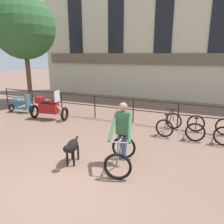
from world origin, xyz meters
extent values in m
plane|color=#7A5B4C|center=(0.00, 0.00, 0.00)|extent=(60.00, 60.00, 0.00)
cylinder|color=black|center=(-7.50, 5.20, 0.53)|extent=(0.05, 0.05, 1.05)
cylinder|color=black|center=(-5.62, 5.20, 0.53)|extent=(0.05, 0.05, 1.05)
cylinder|color=black|center=(-3.75, 5.20, 0.53)|extent=(0.05, 0.05, 1.05)
cylinder|color=black|center=(-1.88, 5.20, 0.53)|extent=(0.05, 0.05, 1.05)
cylinder|color=black|center=(0.00, 5.20, 0.53)|extent=(0.05, 0.05, 1.05)
cylinder|color=black|center=(1.88, 5.20, 0.53)|extent=(0.05, 0.05, 1.05)
cylinder|color=black|center=(0.00, 5.20, 1.02)|extent=(15.00, 0.04, 0.04)
cylinder|color=black|center=(0.00, 5.20, 0.58)|extent=(15.00, 0.04, 0.04)
cube|color=beige|center=(0.00, 11.00, 4.84)|extent=(18.00, 0.60, 9.68)
cube|color=brown|center=(0.00, 10.64, 2.60)|extent=(17.10, 0.12, 0.70)
cube|color=black|center=(-6.30, 10.67, 5.33)|extent=(1.10, 0.06, 5.42)
cube|color=black|center=(-3.15, 10.67, 5.33)|extent=(1.10, 0.06, 5.42)
cube|color=black|center=(0.00, 10.67, 5.33)|extent=(1.10, 0.06, 5.42)
cube|color=black|center=(3.15, 10.67, 5.33)|extent=(1.10, 0.06, 5.42)
torus|color=black|center=(1.10, 0.79, 0.34)|extent=(0.68, 0.23, 0.68)
torus|color=black|center=(0.84, 1.86, 0.34)|extent=(0.68, 0.23, 0.68)
cylinder|color=#9E998E|center=(1.00, 1.20, 0.58)|extent=(0.15, 0.49, 0.60)
cylinder|color=#9E998E|center=(0.92, 1.52, 0.54)|extent=(0.09, 0.23, 0.52)
cylinder|color=#9E998E|center=(0.97, 1.30, 0.83)|extent=(0.19, 0.65, 0.10)
cylinder|color=#9E998E|center=(0.89, 1.64, 0.31)|extent=(0.13, 0.44, 0.08)
cylinder|color=#9E998E|center=(0.87, 1.74, 0.57)|extent=(0.09, 0.26, 0.47)
cylinder|color=#9E998E|center=(1.07, 0.88, 0.60)|extent=(0.08, 0.23, 0.54)
cylinder|color=#9E998E|center=(1.05, 0.98, 0.87)|extent=(0.47, 0.14, 0.03)
cube|color=black|center=(0.90, 1.62, 0.82)|extent=(0.17, 0.26, 0.05)
cube|color=#33603D|center=(0.90, 1.62, 1.15)|extent=(0.40, 0.30, 0.60)
sphere|color=#A87A5B|center=(0.90, 1.62, 1.59)|extent=(0.22, 0.22, 0.22)
cylinder|color=#33603D|center=(0.77, 1.25, 1.14)|extent=(0.18, 0.72, 0.60)
cylinder|color=#33603D|center=(1.18, 1.35, 1.14)|extent=(0.30, 0.70, 0.60)
cylinder|color=navy|center=(0.85, 1.51, 0.52)|extent=(0.20, 0.32, 0.69)
cylinder|color=navy|center=(0.99, 1.54, 0.58)|extent=(0.15, 0.31, 0.58)
ellipsoid|color=black|center=(-0.35, 1.07, 0.49)|extent=(0.42, 0.65, 0.33)
cylinder|color=black|center=(-0.29, 0.84, 0.52)|extent=(0.22, 0.21, 0.19)
sphere|color=black|center=(-0.24, 0.67, 0.58)|extent=(0.20, 0.20, 0.20)
cone|color=black|center=(-0.22, 0.59, 0.57)|extent=(0.14, 0.14, 0.11)
cylinder|color=black|center=(-0.44, 1.42, 0.56)|extent=(0.11, 0.21, 0.12)
cylinder|color=black|center=(-0.39, 0.86, 0.21)|extent=(0.06, 0.06, 0.43)
cylinder|color=black|center=(-0.21, 0.91, 0.21)|extent=(0.06, 0.06, 0.43)
cylinder|color=black|center=(-0.49, 1.23, 0.21)|extent=(0.06, 0.06, 0.43)
cylinder|color=black|center=(-0.31, 1.28, 0.21)|extent=(0.06, 0.06, 0.43)
torus|color=black|center=(-2.90, 4.24, 0.31)|extent=(0.21, 0.63, 0.62)
torus|color=black|center=(-4.41, 4.01, 0.31)|extent=(0.21, 0.63, 0.62)
cube|color=maroon|center=(-3.66, 4.13, 0.53)|extent=(0.89, 0.52, 0.44)
ellipsoid|color=maroon|center=(-3.47, 4.16, 0.83)|extent=(0.52, 0.39, 0.24)
cube|color=black|center=(-3.76, 4.11, 0.80)|extent=(0.60, 0.38, 0.10)
cylinder|color=#B2B2B7|center=(-3.09, 4.21, 0.49)|extent=(0.43, 0.12, 0.41)
cube|color=silver|center=(-3.22, 4.19, 1.10)|extent=(0.10, 0.44, 0.50)
cube|color=maroon|center=(-4.09, 4.06, 0.89)|extent=(0.37, 0.40, 0.28)
torus|color=black|center=(1.73, 5.07, 0.33)|extent=(0.66, 0.16, 0.66)
torus|color=black|center=(1.57, 4.03, 0.33)|extent=(0.66, 0.16, 0.66)
cylinder|color=black|center=(1.67, 4.66, 0.56)|extent=(0.10, 0.47, 0.58)
cylinder|color=black|center=(1.62, 4.35, 0.53)|extent=(0.06, 0.22, 0.51)
cylinder|color=black|center=(1.66, 4.57, 0.81)|extent=(0.13, 0.63, 0.10)
cylinder|color=black|center=(1.60, 4.24, 0.31)|extent=(0.09, 0.42, 0.07)
cylinder|color=black|center=(1.59, 4.15, 0.55)|extent=(0.06, 0.25, 0.46)
cylinder|color=black|center=(1.72, 4.98, 0.59)|extent=(0.06, 0.21, 0.52)
cylinder|color=black|center=(1.70, 4.88, 0.84)|extent=(0.48, 0.10, 0.03)
cube|color=black|center=(1.61, 4.26, 0.80)|extent=(0.16, 0.26, 0.05)
torus|color=black|center=(2.57, 5.07, 0.33)|extent=(0.66, 0.09, 0.66)
torus|color=black|center=(2.61, 4.03, 0.33)|extent=(0.66, 0.09, 0.66)
cylinder|color=maroon|center=(2.58, 4.67, 0.56)|extent=(0.05, 0.47, 0.58)
cylinder|color=maroon|center=(2.60, 4.35, 0.53)|extent=(0.04, 0.22, 0.51)
cylinder|color=maroon|center=(2.59, 4.57, 0.81)|extent=(0.06, 0.63, 0.10)
cylinder|color=maroon|center=(2.60, 4.24, 0.31)|extent=(0.04, 0.42, 0.07)
cylinder|color=maroon|center=(2.60, 4.14, 0.55)|extent=(0.03, 0.25, 0.46)
cylinder|color=maroon|center=(2.57, 4.98, 0.59)|extent=(0.03, 0.21, 0.52)
cylinder|color=maroon|center=(2.58, 4.89, 0.84)|extent=(0.48, 0.05, 0.03)
cube|color=black|center=(2.60, 4.26, 0.80)|extent=(0.13, 0.24, 0.05)
torus|color=black|center=(3.49, 4.03, 0.33)|extent=(0.66, 0.11, 0.66)
cylinder|color=navy|center=(3.50, 4.24, 0.31)|extent=(0.06, 0.42, 0.07)
torus|color=black|center=(-5.19, 4.62, 0.20)|extent=(0.14, 0.41, 0.40)
torus|color=black|center=(-6.38, 4.44, 0.20)|extent=(0.14, 0.41, 0.40)
cube|color=teal|center=(-5.79, 4.53, 0.24)|extent=(0.71, 0.37, 0.08)
cube|color=teal|center=(-5.37, 4.59, 0.60)|extent=(0.15, 0.33, 0.72)
ellipsoid|color=teal|center=(-6.05, 4.49, 0.58)|extent=(0.56, 0.37, 0.36)
cylinder|color=brown|center=(-6.90, 6.37, 1.69)|extent=(0.26, 0.26, 3.38)
sphere|color=#2D5B2D|center=(-6.90, 6.37, 4.35)|extent=(3.51, 3.51, 3.51)
camera|label=1|loc=(2.85, -3.50, 2.90)|focal=35.00mm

